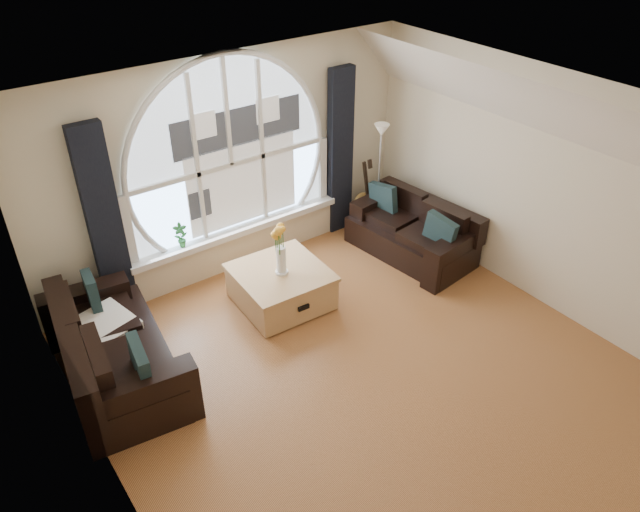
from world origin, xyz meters
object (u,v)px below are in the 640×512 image
Objects in this scene: sofa_right at (412,228)px; floor_lamp at (379,181)px; sofa_left at (114,348)px; guitar at (363,192)px; vase_flowers at (281,244)px; coffee_chest at (281,286)px; potted_plant at (181,235)px.

floor_lamp reaches higher than sofa_right.
guitar is at bearing 20.65° from sofa_left.
sofa_right is 2.36× the size of vase_flowers.
potted_plant is (-0.74, 1.01, 0.46)m from coffee_chest.
coffee_chest is 0.63× the size of floor_lamp.
vase_flowers is 1.29m from potted_plant.
vase_flowers is at bearing 171.41° from sofa_right.
sofa_right is 1.56× the size of guitar.
potted_plant reaches higher than sofa_right.
coffee_chest is 0.96× the size of guitar.
sofa_left reaches higher than sofa_right.
sofa_left is at bearing -175.08° from coffee_chest.
sofa_left is 2.05m from vase_flowers.
potted_plant reaches higher than sofa_left.
vase_flowers reaches higher than guitar.
sofa_right is 5.25× the size of potted_plant.
potted_plant is at bearing 173.15° from guitar.
sofa_right is at bearing 6.94° from sofa_left.
coffee_chest is 3.22× the size of potted_plant.
floor_lamp reaches higher than guitar.
vase_flowers is 0.44× the size of floor_lamp.
guitar is (1.94, 0.85, 0.28)m from coffee_chest.
floor_lamp is (3.99, 0.65, 0.40)m from sofa_left.
sofa_left is 2.68× the size of vase_flowers.
guitar reaches higher than coffee_chest.
vase_flowers is at bearing -162.49° from floor_lamp.
floor_lamp reaches higher than sofa_left.
floor_lamp reaches higher than potted_plant.
guitar reaches higher than sofa_right.
guitar is 3.36× the size of potted_plant.
potted_plant is (1.27, 1.08, 0.31)m from sofa_left.
vase_flowers reaches higher than sofa_left.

